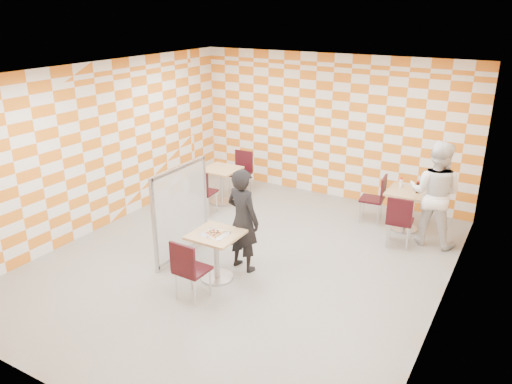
# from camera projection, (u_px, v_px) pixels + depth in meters

# --- Properties ---
(room_shell) EXTENTS (7.00, 7.00, 7.00)m
(room_shell) POSITION_uv_depth(u_px,v_px,m) (261.00, 164.00, 8.03)
(room_shell) COLOR gray
(room_shell) RESTS_ON ground
(main_table) EXTENTS (0.70, 0.70, 0.75)m
(main_table) POSITION_uv_depth(u_px,v_px,m) (216.00, 248.00, 7.43)
(main_table) COLOR tan
(main_table) RESTS_ON ground
(second_table) EXTENTS (0.70, 0.70, 0.75)m
(second_table) POSITION_uv_depth(u_px,v_px,m) (406.00, 203.00, 9.08)
(second_table) COLOR tan
(second_table) RESTS_ON ground
(empty_table) EXTENTS (0.70, 0.70, 0.75)m
(empty_table) POSITION_uv_depth(u_px,v_px,m) (221.00, 179.00, 10.32)
(empty_table) COLOR tan
(empty_table) RESTS_ON ground
(chair_main_front) EXTENTS (0.43, 0.44, 0.92)m
(chair_main_front) POSITION_uv_depth(u_px,v_px,m) (188.00, 267.00, 6.83)
(chair_main_front) COLOR black
(chair_main_front) RESTS_ON ground
(chair_second_front) EXTENTS (0.46, 0.47, 0.92)m
(chair_second_front) POSITION_uv_depth(u_px,v_px,m) (400.00, 218.00, 8.38)
(chair_second_front) COLOR black
(chair_second_front) RESTS_ON ground
(chair_second_side) EXTENTS (0.47, 0.46, 0.92)m
(chair_second_side) POSITION_uv_depth(u_px,v_px,m) (377.00, 195.00, 9.37)
(chair_second_side) COLOR black
(chair_second_side) RESTS_ON ground
(chair_empty_near) EXTENTS (0.46, 0.47, 0.92)m
(chair_empty_near) POSITION_uv_depth(u_px,v_px,m) (202.00, 189.00, 9.69)
(chair_empty_near) COLOR black
(chair_empty_near) RESTS_ON ground
(chair_empty_far) EXTENTS (0.45, 0.46, 0.92)m
(chair_empty_far) POSITION_uv_depth(u_px,v_px,m) (242.00, 169.00, 10.88)
(chair_empty_far) COLOR black
(chair_empty_far) RESTS_ON ground
(partition) EXTENTS (0.08, 1.38, 1.55)m
(partition) POSITION_uv_depth(u_px,v_px,m) (181.00, 211.00, 8.02)
(partition) COLOR white
(partition) RESTS_ON ground
(man_dark) EXTENTS (0.67, 0.51, 1.64)m
(man_dark) POSITION_uv_depth(u_px,v_px,m) (243.00, 220.00, 7.62)
(man_dark) COLOR black
(man_dark) RESTS_ON ground
(man_white) EXTENTS (0.93, 0.74, 1.83)m
(man_white) POSITION_uv_depth(u_px,v_px,m) (435.00, 194.00, 8.42)
(man_white) COLOR white
(man_white) RESTS_ON ground
(pizza_on_foil) EXTENTS (0.40, 0.40, 0.04)m
(pizza_on_foil) POSITION_uv_depth(u_px,v_px,m) (215.00, 233.00, 7.32)
(pizza_on_foil) COLOR silver
(pizza_on_foil) RESTS_ON main_table
(sport_bottle) EXTENTS (0.06, 0.06, 0.20)m
(sport_bottle) POSITION_uv_depth(u_px,v_px,m) (401.00, 183.00, 9.14)
(sport_bottle) COLOR white
(sport_bottle) RESTS_ON second_table
(soda_bottle) EXTENTS (0.07, 0.07, 0.23)m
(soda_bottle) POSITION_uv_depth(u_px,v_px,m) (418.00, 187.00, 8.88)
(soda_bottle) COLOR black
(soda_bottle) RESTS_ON second_table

